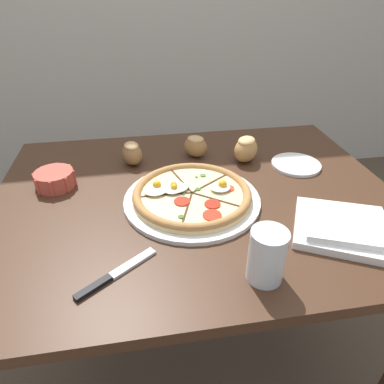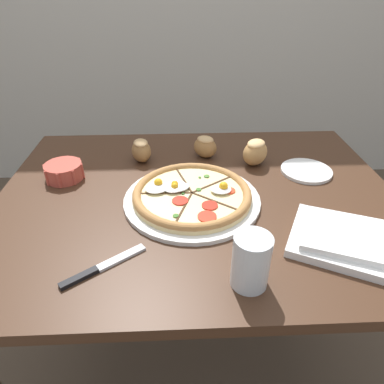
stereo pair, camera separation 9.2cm
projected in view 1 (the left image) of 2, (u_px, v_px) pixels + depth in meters
name	position (u px, v px, depth m)	size (l,w,h in m)	color
ground_plane	(195.00, 347.00, 1.37)	(12.00, 12.00, 0.00)	brown
dining_table	(196.00, 224.00, 1.03)	(1.13, 0.87, 0.74)	#422819
pizza	(192.00, 195.00, 0.93)	(0.37, 0.37, 0.05)	white
ramekin_bowl	(55.00, 179.00, 0.99)	(0.12, 0.12, 0.05)	#C64C3D
napkin_folded	(345.00, 227.00, 0.82)	(0.29, 0.28, 0.04)	white
bread_piece_near	(246.00, 149.00, 1.12)	(0.12, 0.12, 0.08)	#B27F47
bread_piece_mid	(132.00, 153.00, 1.10)	(0.08, 0.10, 0.07)	olive
bread_piece_far	(196.00, 146.00, 1.15)	(0.10, 0.10, 0.07)	olive
knife_main	(116.00, 273.00, 0.71)	(0.17, 0.13, 0.01)	silver
water_glass	(266.00, 258.00, 0.68)	(0.08, 0.08, 0.12)	white
side_saucer	(296.00, 165.00, 1.11)	(0.16, 0.16, 0.01)	white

